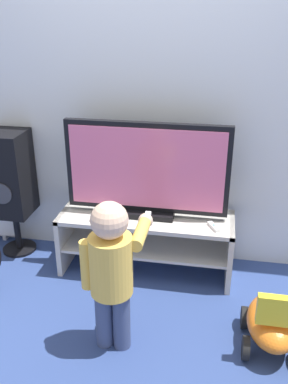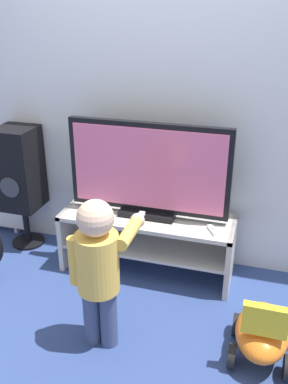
{
  "view_description": "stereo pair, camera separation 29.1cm",
  "coord_description": "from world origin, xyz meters",
  "px_view_note": "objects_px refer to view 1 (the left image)",
  "views": [
    {
      "loc": [
        0.48,
        -2.49,
        1.88
      ],
      "look_at": [
        0.0,
        0.13,
        0.68
      ],
      "focal_mm": 40.0,
      "sensor_mm": 36.0,
      "label": 1
    },
    {
      "loc": [
        0.76,
        -2.42,
        1.88
      ],
      "look_at": [
        0.0,
        0.13,
        0.68
      ],
      "focal_mm": 40.0,
      "sensor_mm": 36.0,
      "label": 2
    }
  ],
  "objects_px": {
    "remote_primary": "(214,227)",
    "child": "(112,265)",
    "ride_on_toy": "(273,323)",
    "speaker_tower": "(10,176)",
    "television": "(147,171)",
    "game_console": "(97,213)"
  },
  "relations": [
    {
      "from": "game_console",
      "to": "speaker_tower",
      "type": "distance_m",
      "value": 0.77
    },
    {
      "from": "child",
      "to": "speaker_tower",
      "type": "bearing_deg",
      "value": 139.3
    },
    {
      "from": "remote_primary",
      "to": "speaker_tower",
      "type": "xyz_separation_m",
      "value": [
        -1.56,
        0.19,
        0.18
      ]
    },
    {
      "from": "ride_on_toy",
      "to": "remote_primary",
      "type": "bearing_deg",
      "value": 124.47
    },
    {
      "from": "remote_primary",
      "to": "ride_on_toy",
      "type": "distance_m",
      "value": 0.73
    },
    {
      "from": "remote_primary",
      "to": "television",
      "type": "bearing_deg",
      "value": 166.47
    },
    {
      "from": "television",
      "to": "ride_on_toy",
      "type": "distance_m",
      "value": 1.26
    },
    {
      "from": "television",
      "to": "ride_on_toy",
      "type": "bearing_deg",
      "value": -37.7
    },
    {
      "from": "television",
      "to": "speaker_tower",
      "type": "bearing_deg",
      "value": 176.3
    },
    {
      "from": "game_console",
      "to": "ride_on_toy",
      "type": "xyz_separation_m",
      "value": [
        1.21,
        -0.58,
        -0.31
      ]
    },
    {
      "from": "television",
      "to": "child",
      "type": "relative_size",
      "value": 1.22
    },
    {
      "from": "television",
      "to": "speaker_tower",
      "type": "height_order",
      "value": "television"
    },
    {
      "from": "television",
      "to": "ride_on_toy",
      "type": "xyz_separation_m",
      "value": [
        0.86,
        -0.67,
        -0.62
      ]
    },
    {
      "from": "television",
      "to": "speaker_tower",
      "type": "xyz_separation_m",
      "value": [
        -1.08,
        0.07,
        -0.14
      ]
    },
    {
      "from": "speaker_tower",
      "to": "television",
      "type": "bearing_deg",
      "value": -3.7
    },
    {
      "from": "ride_on_toy",
      "to": "speaker_tower",
      "type": "bearing_deg",
      "value": 159.18
    },
    {
      "from": "remote_primary",
      "to": "child",
      "type": "xyz_separation_m",
      "value": [
        -0.53,
        -0.7,
        0.08
      ]
    },
    {
      "from": "child",
      "to": "ride_on_toy",
      "type": "bearing_deg",
      "value": 9.06
    },
    {
      "from": "game_console",
      "to": "speaker_tower",
      "type": "bearing_deg",
      "value": 168.16
    },
    {
      "from": "child",
      "to": "speaker_tower",
      "type": "relative_size",
      "value": 0.94
    },
    {
      "from": "speaker_tower",
      "to": "remote_primary",
      "type": "bearing_deg",
      "value": -6.81
    },
    {
      "from": "television",
      "to": "speaker_tower",
      "type": "distance_m",
      "value": 1.09
    }
  ]
}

